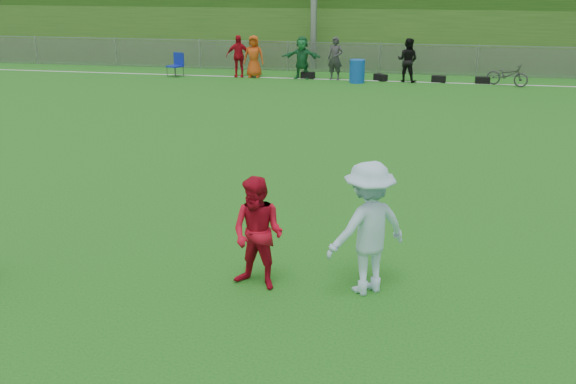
% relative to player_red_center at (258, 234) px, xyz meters
% --- Properties ---
extents(ground, '(120.00, 120.00, 0.00)m').
position_rel_player_red_center_xyz_m(ground, '(0.71, 0.00, -0.80)').
color(ground, '#146114').
rests_on(ground, ground).
extents(sideline_far, '(60.00, 0.10, 0.01)m').
position_rel_player_red_center_xyz_m(sideline_far, '(0.71, 18.00, -0.80)').
color(sideline_far, white).
rests_on(sideline_far, ground).
extents(fence, '(58.00, 0.06, 1.30)m').
position_rel_player_red_center_xyz_m(fence, '(0.71, 20.00, -0.15)').
color(fence, gray).
rests_on(fence, ground).
extents(berm, '(120.00, 18.00, 3.00)m').
position_rel_player_red_center_xyz_m(berm, '(0.71, 31.00, 0.70)').
color(berm, '#204D15').
rests_on(berm, ground).
extents(spectator_row, '(7.87, 0.86, 1.69)m').
position_rel_player_red_center_xyz_m(spectator_row, '(-2.11, 18.00, 0.05)').
color(spectator_row, '#B30C1A').
rests_on(spectator_row, ground).
extents(gear_bags, '(7.46, 0.58, 0.26)m').
position_rel_player_red_center_xyz_m(gear_bags, '(1.65, 18.10, -0.67)').
color(gear_bags, black).
rests_on(gear_bags, ground).
extents(player_red_center, '(0.92, 0.80, 1.60)m').
position_rel_player_red_center_xyz_m(player_red_center, '(0.00, 0.00, 0.00)').
color(player_red_center, '#B50C22').
rests_on(player_red_center, ground).
extents(player_blue, '(1.37, 1.28, 1.86)m').
position_rel_player_red_center_xyz_m(player_blue, '(1.48, 0.16, 0.13)').
color(player_blue, '#ACD9EF').
rests_on(player_blue, ground).
extents(recycling_bin, '(0.70, 0.70, 0.89)m').
position_rel_player_red_center_xyz_m(recycling_bin, '(-0.06, 17.44, -0.35)').
color(recycling_bin, '#104BB1').
rests_on(recycling_bin, ground).
extents(camp_chair, '(0.70, 0.71, 0.96)m').
position_rel_player_red_center_xyz_m(camp_chair, '(-7.59, 17.59, -0.52)').
color(camp_chair, '#0E20A1').
rests_on(camp_chair, ground).
extents(bicycle, '(1.66, 1.14, 0.83)m').
position_rel_player_red_center_xyz_m(bicycle, '(5.64, 17.77, -0.39)').
color(bicycle, '#2C2C2E').
rests_on(bicycle, ground).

